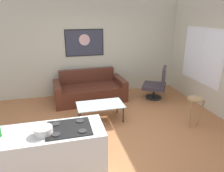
{
  "coord_description": "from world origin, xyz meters",
  "views": [
    {
      "loc": [
        -1.04,
        -3.73,
        2.38
      ],
      "look_at": [
        0.17,
        0.9,
        0.7
      ],
      "focal_mm": 33.58,
      "sensor_mm": 36.0,
      "label": 1
    }
  ],
  "objects_px": {
    "bar_stool": "(195,105)",
    "wall_painting": "(85,43)",
    "mixing_bowl": "(43,131)",
    "couch": "(90,91)",
    "coffee_table": "(100,106)",
    "armchair": "(157,84)"
  },
  "relations": [
    {
      "from": "mixing_bowl",
      "to": "wall_painting",
      "type": "xyz_separation_m",
      "value": [
        1.04,
        3.6,
        0.63
      ]
    },
    {
      "from": "armchair",
      "to": "mixing_bowl",
      "type": "height_order",
      "value": "mixing_bowl"
    },
    {
      "from": "armchair",
      "to": "wall_painting",
      "type": "bearing_deg",
      "value": 154.21
    },
    {
      "from": "bar_stool",
      "to": "wall_painting",
      "type": "bearing_deg",
      "value": 127.4
    },
    {
      "from": "mixing_bowl",
      "to": "couch",
      "type": "bearing_deg",
      "value": 70.94
    },
    {
      "from": "coffee_table",
      "to": "mixing_bowl",
      "type": "relative_size",
      "value": 4.4
    },
    {
      "from": "couch",
      "to": "coffee_table",
      "type": "relative_size",
      "value": 1.91
    },
    {
      "from": "coffee_table",
      "to": "wall_painting",
      "type": "xyz_separation_m",
      "value": [
        -0.07,
        1.8,
        1.19
      ]
    },
    {
      "from": "coffee_table",
      "to": "mixing_bowl",
      "type": "xyz_separation_m",
      "value": [
        -1.11,
        -1.8,
        0.57
      ]
    },
    {
      "from": "armchair",
      "to": "bar_stool",
      "type": "distance_m",
      "value": 1.66
    },
    {
      "from": "mixing_bowl",
      "to": "coffee_table",
      "type": "bearing_deg",
      "value": 58.37
    },
    {
      "from": "armchair",
      "to": "mixing_bowl",
      "type": "distance_m",
      "value": 4.02
    },
    {
      "from": "coffee_table",
      "to": "bar_stool",
      "type": "height_order",
      "value": "bar_stool"
    },
    {
      "from": "mixing_bowl",
      "to": "wall_painting",
      "type": "distance_m",
      "value": 3.8
    },
    {
      "from": "coffee_table",
      "to": "couch",
      "type": "bearing_deg",
      "value": 92.26
    },
    {
      "from": "mixing_bowl",
      "to": "wall_painting",
      "type": "relative_size",
      "value": 0.22
    },
    {
      "from": "couch",
      "to": "bar_stool",
      "type": "xyz_separation_m",
      "value": [
        1.96,
        -2.05,
        0.24
      ]
    },
    {
      "from": "armchair",
      "to": "wall_painting",
      "type": "height_order",
      "value": "wall_painting"
    },
    {
      "from": "couch",
      "to": "wall_painting",
      "type": "distance_m",
      "value": 1.39
    },
    {
      "from": "bar_stool",
      "to": "wall_painting",
      "type": "height_order",
      "value": "wall_painting"
    },
    {
      "from": "coffee_table",
      "to": "wall_painting",
      "type": "relative_size",
      "value": 0.96
    },
    {
      "from": "coffee_table",
      "to": "wall_painting",
      "type": "bearing_deg",
      "value": 92.29
    }
  ]
}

